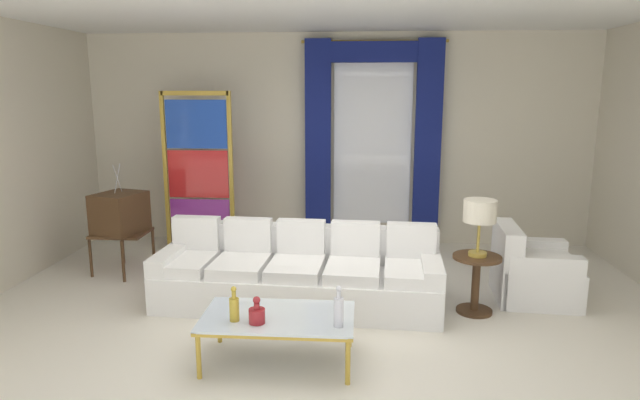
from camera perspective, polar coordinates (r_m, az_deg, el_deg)
The scene contains 15 objects.
ground_plane at distance 5.31m, azimuth 0.23°, elevation -13.17°, with size 16.00×16.00×0.00m, color silver.
wall_rear at distance 7.91m, azimuth 1.81°, elevation 6.32°, with size 8.00×0.12×3.00m, color beige.
ceiling_slab at distance 5.68m, azimuth 0.86°, elevation 19.65°, with size 8.00×7.60×0.04m, color white.
curtained_window at distance 7.72m, azimuth 5.57°, elevation 7.94°, with size 2.00×0.17×2.70m.
couch_white_long at distance 5.76m, azimuth -2.23°, elevation -7.87°, with size 2.96×1.08×0.86m.
coffee_table at distance 4.56m, azimuth -4.41°, elevation -12.36°, with size 1.24×0.71×0.41m.
bottle_blue_decanter at distance 4.44m, azimuth -8.99°, elevation -11.07°, with size 0.08×0.08×0.29m.
bottle_crystal_tall at distance 4.29m, azimuth 1.97°, elevation -11.47°, with size 0.08×0.08×0.33m.
bottle_amber_squat at distance 4.39m, azimuth -6.64°, elevation -11.81°, with size 0.13×0.13×0.22m.
vintage_tv at distance 7.01m, azimuth -20.27°, elevation -1.46°, with size 0.65×0.71×1.35m.
armchair_white at distance 6.29m, azimuth 21.15°, elevation -7.16°, with size 0.88×0.87×0.80m.
stained_glass_divider at distance 7.50m, azimuth -12.63°, elevation 2.35°, with size 0.95×0.05×2.20m.
peacock_figurine at distance 7.25m, azimuth -10.73°, elevation -4.67°, with size 0.44×0.60×0.50m.
round_side_table at distance 5.72m, azimuth 16.05°, elevation -7.95°, with size 0.48×0.48×0.59m.
table_lamp_brass at distance 5.54m, azimuth 16.43°, elevation -1.36°, with size 0.32×0.32×0.57m.
Camera 1 is at (0.34, -4.81, 2.22)m, focal length 30.50 mm.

